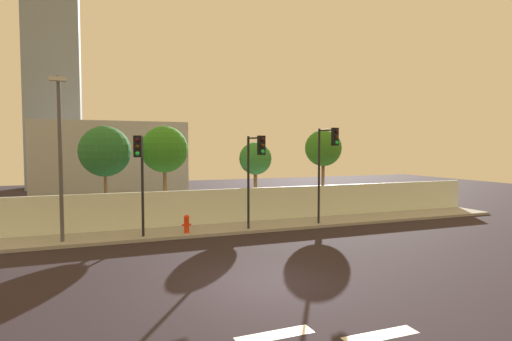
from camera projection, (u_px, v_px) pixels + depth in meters
The scene contains 14 objects.
ground_plane at pixel (263, 284), 12.47m from camera, with size 80.00×80.00×0.00m, color black.
sidewalk at pixel (200, 231), 20.11m from camera, with size 36.00×2.40×0.15m, color #989898.
perimeter_wall at pixel (194, 207), 21.26m from camera, with size 36.00×0.18×1.80m, color silver.
traffic_light_left at pixel (140, 164), 17.57m from camera, with size 0.54×1.59×4.50m.
traffic_light_center at pixel (255, 162), 19.57m from camera, with size 0.46×1.43×4.56m.
traffic_light_right at pixel (327, 155), 21.04m from camera, with size 0.52×1.36×4.99m.
street_lamp_curbside at pixel (60, 148), 17.09m from camera, with size 0.61×1.67×6.80m.
fire_hydrant at pixel (187, 223), 19.22m from camera, with size 0.44×0.26×0.86m.
roadside_tree_leftmost at pixel (105, 151), 20.95m from camera, with size 2.60×2.60×5.26m.
roadside_tree_midleft at pixel (164, 150), 22.02m from camera, with size 2.51×2.51×5.32m.
roadside_tree_midright at pixel (255, 159), 23.92m from camera, with size 1.90×1.90×4.47m.
roadside_tree_rightmost at pixel (323, 148), 25.51m from camera, with size 2.27×2.27×5.27m.
low_building_distant at pixel (112, 161), 32.89m from camera, with size 11.21×6.00×6.13m, color #A4A4A4.
tower_on_skyline at pixel (53, 61), 41.71m from camera, with size 5.07×5.00×25.88m, color gray.
Camera 1 is at (-4.59, -11.37, 4.14)m, focal length 28.81 mm.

